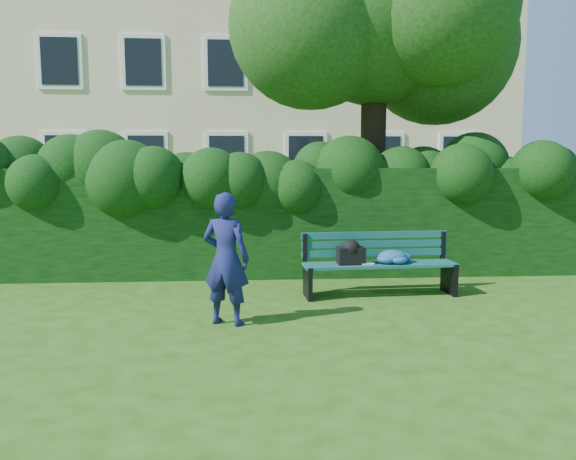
{
  "coord_description": "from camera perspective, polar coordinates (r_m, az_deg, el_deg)",
  "views": [
    {
      "loc": [
        -0.55,
        -7.22,
        1.91
      ],
      "look_at": [
        0.0,
        0.6,
        0.95
      ],
      "focal_mm": 35.0,
      "sensor_mm": 36.0,
      "label": 1
    }
  ],
  "objects": [
    {
      "name": "man_reading",
      "position": [
        6.59,
        -6.32,
        -2.93
      ],
      "size": [
        0.67,
        0.56,
        1.56
      ],
      "primitive_type": "imported",
      "rotation": [
        0.0,
        0.0,
        2.77
      ],
      "color": "navy",
      "rests_on": "ground"
    },
    {
      "name": "apartment_building",
      "position": [
        21.6,
        -2.62,
        17.9
      ],
      "size": [
        16.0,
        8.08,
        12.0
      ],
      "color": "beige",
      "rests_on": "ground"
    },
    {
      "name": "ground",
      "position": [
        7.49,
        0.33,
        -7.79
      ],
      "size": [
        80.0,
        80.0,
        0.0
      ],
      "primitive_type": "plane",
      "color": "#2B490E",
      "rests_on": "ground"
    },
    {
      "name": "park_bench",
      "position": [
        8.14,
        9.13,
        -3.08
      ],
      "size": [
        2.21,
        0.68,
        0.89
      ],
      "rotation": [
        0.0,
        0.0,
        0.06
      ],
      "color": "#0F4E47",
      "rests_on": "ground"
    },
    {
      "name": "hedge",
      "position": [
        9.49,
        -0.68,
        0.88
      ],
      "size": [
        10.0,
        1.0,
        1.8
      ],
      "color": "black",
      "rests_on": "ground"
    },
    {
      "name": "tree",
      "position": [
        11.1,
        9.36,
        20.53
      ],
      "size": [
        5.43,
        4.42,
        6.49
      ],
      "color": "black",
      "rests_on": "ground"
    }
  ]
}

